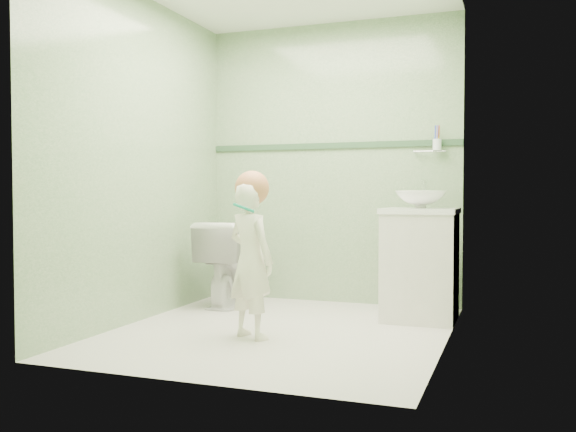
% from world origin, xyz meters
% --- Properties ---
extents(ground, '(2.50, 2.50, 0.00)m').
position_xyz_m(ground, '(0.00, 0.00, 0.00)').
color(ground, silver).
rests_on(ground, ground).
extents(room_shell, '(2.50, 2.54, 2.40)m').
position_xyz_m(room_shell, '(0.00, 0.00, 1.20)').
color(room_shell, '#7CA273').
rests_on(room_shell, ground).
extents(trim_stripe, '(2.20, 0.02, 0.05)m').
position_xyz_m(trim_stripe, '(0.00, 1.24, 1.35)').
color(trim_stripe, '#315135').
rests_on(trim_stripe, room_shell).
extents(vanity, '(0.52, 0.50, 0.80)m').
position_xyz_m(vanity, '(0.84, 0.70, 0.40)').
color(vanity, silver).
rests_on(vanity, ground).
extents(counter, '(0.54, 0.52, 0.04)m').
position_xyz_m(counter, '(0.84, 0.70, 0.81)').
color(counter, white).
rests_on(counter, vanity).
extents(basin, '(0.37, 0.37, 0.13)m').
position_xyz_m(basin, '(0.84, 0.70, 0.89)').
color(basin, white).
rests_on(basin, counter).
extents(faucet, '(0.03, 0.13, 0.18)m').
position_xyz_m(faucet, '(0.84, 0.89, 0.97)').
color(faucet, silver).
rests_on(faucet, counter).
extents(cup_holder, '(0.26, 0.07, 0.21)m').
position_xyz_m(cup_holder, '(0.89, 1.18, 1.33)').
color(cup_holder, silver).
rests_on(cup_holder, room_shell).
extents(toilet, '(0.40, 0.69, 0.71)m').
position_xyz_m(toilet, '(-0.74, 0.78, 0.35)').
color(toilet, white).
rests_on(toilet, ground).
extents(toddler, '(0.43, 0.37, 1.01)m').
position_xyz_m(toddler, '(-0.11, -0.25, 0.50)').
color(toddler, white).
rests_on(toddler, ground).
extents(hair_cap, '(0.22, 0.22, 0.22)m').
position_xyz_m(hair_cap, '(-0.11, -0.23, 0.97)').
color(hair_cap, '#C7794C').
rests_on(hair_cap, toddler).
extents(teal_toothbrush, '(0.12, 0.14, 0.08)m').
position_xyz_m(teal_toothbrush, '(-0.09, -0.40, 0.85)').
color(teal_toothbrush, '#0E9471').
rests_on(teal_toothbrush, toddler).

